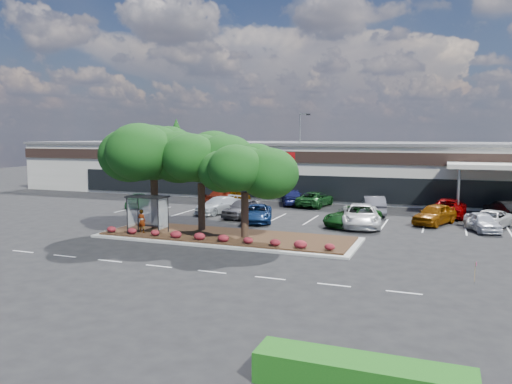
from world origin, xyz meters
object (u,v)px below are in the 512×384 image
(car_0, at_px, (137,200))
(car_1, at_px, (219,205))
(survey_stake, at_px, (475,269))
(light_pole, at_px, (301,160))

(car_0, height_order, car_1, car_1)
(survey_stake, height_order, car_1, car_1)
(survey_stake, distance_m, car_0, 33.84)
(survey_stake, xyz_separation_m, car_1, (-20.78, 15.09, 0.12))
(survey_stake, distance_m, car_1, 25.68)
(car_0, bearing_deg, survey_stake, -47.34)
(light_pole, height_order, car_0, light_pole)
(car_0, bearing_deg, car_1, -23.41)
(survey_stake, relative_size, car_1, 0.19)
(car_0, bearing_deg, light_pole, 26.13)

